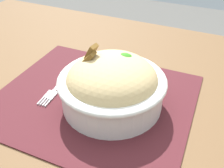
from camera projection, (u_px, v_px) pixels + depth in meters
table at (108, 119)px, 0.59m from camera, size 1.35×0.85×0.77m
placemat at (94, 99)px, 0.55m from camera, size 0.42×0.36×0.00m
bowl at (112, 84)px, 0.50m from camera, size 0.25×0.25×0.12m
fork at (55, 90)px, 0.57m from camera, size 0.03×0.13×0.00m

